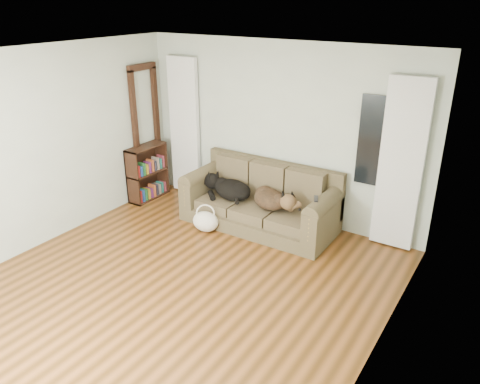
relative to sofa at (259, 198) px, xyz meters
The scene contains 15 objects.
floor 2.03m from the sofa, 89.67° to the right, with size 5.00×5.00×0.00m, color #42270C.
ceiling 2.92m from the sofa, 89.67° to the right, with size 5.00×5.00×0.00m, color white.
wall_back 1.00m from the sofa, 88.75° to the left, with size 4.50×0.04×2.60m, color beige.
wall_left 3.10m from the sofa, 138.58° to the right, with size 0.04×5.00×2.60m, color beige.
wall_right 3.12m from the sofa, 41.13° to the right, with size 0.04×5.00×2.60m, color beige.
curtain_left 1.88m from the sofa, 165.24° to the left, with size 0.55×0.08×2.25m, color silver.
curtain_right 1.99m from the sofa, 13.80° to the left, with size 0.55×0.08×2.25m, color silver.
window_pane 1.81m from the sofa, 18.71° to the left, with size 0.50×0.03×1.20m, color black.
door_casing 2.27m from the sofa, behind, with size 0.07×0.60×2.10m, color black.
sofa is the anchor object (origin of this frame).
dog_black_lab 0.49m from the sofa, behind, with size 0.66×0.46×0.28m, color black.
dog_shepherd 0.23m from the sofa, ahead, with size 0.63×0.45×0.28m, color black.
tv_remote 1.01m from the sofa, 11.06° to the right, with size 0.05×0.18×0.02m, color black.
tote_bag 0.84m from the sofa, 135.80° to the right, with size 0.40×0.31×0.29m, color beige.
bookshelf 2.08m from the sofa, behind, with size 0.27×0.72×0.90m, color black.
Camera 1 is at (3.08, -3.38, 3.16)m, focal length 35.00 mm.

